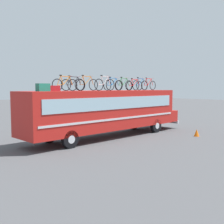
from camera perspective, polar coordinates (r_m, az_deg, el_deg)
name	(u,v)px	position (r m, az deg, el deg)	size (l,w,h in m)	color
ground_plane	(106,137)	(18.28, -1.27, -5.22)	(120.00, 120.00, 0.00)	#4C4C4F
bus	(108,110)	(18.16, -0.91, 0.40)	(12.78, 2.50, 3.07)	red
luggage_bag_1	(43,87)	(14.86, -14.07, 4.95)	(0.66, 0.39, 0.41)	#1E7F66
luggage_bag_2	(53,88)	(15.47, -12.10, 4.79)	(0.65, 0.47, 0.30)	maroon
rooftop_bicycle_1	(65,84)	(15.66, -9.69, 5.65)	(1.69, 0.44, 0.90)	black
rooftop_bicycle_2	(73,84)	(16.68, -7.97, 5.66)	(1.76, 0.44, 0.92)	black
rooftop_bicycle_3	(87,84)	(17.37, -5.26, 5.73)	(1.83, 0.44, 0.97)	black
rooftop_bicycle_4	(105,84)	(17.46, -1.53, 5.75)	(1.70, 0.44, 0.98)	black
rooftop_bicycle_5	(113,85)	(18.42, 0.19, 5.63)	(1.70, 0.44, 0.90)	black
rooftop_bicycle_6	(124,85)	(19.08, 2.47, 5.63)	(1.66, 0.44, 0.92)	black
rooftop_bicycle_7	(134,85)	(19.76, 4.66, 5.53)	(1.71, 0.44, 0.86)	black
rooftop_bicycle_8	(140,85)	(20.70, 5.84, 5.60)	(1.74, 0.44, 0.96)	black
rooftop_bicycle_9	(149,85)	(21.44, 7.55, 5.56)	(1.74, 0.44, 0.95)	black
traffic_cone	(197,133)	(19.42, 17.07, -4.13)	(0.35, 0.35, 0.47)	orange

